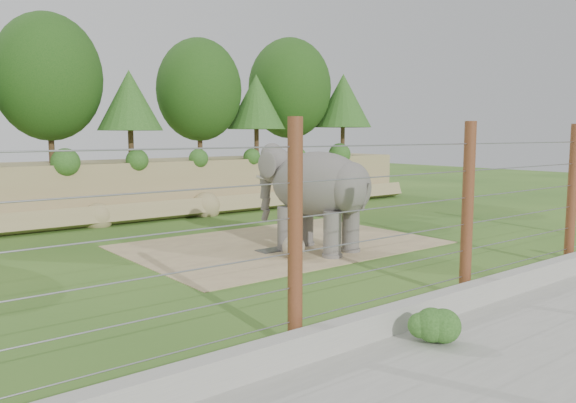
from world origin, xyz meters
TOP-DOWN VIEW (x-y plane):
  - ground at (0.00, 0.00)m, footprint 90.00×90.00m
  - back_embankment at (0.59, 12.68)m, footprint 30.00×5.52m
  - dirt_patch at (0.50, 3.00)m, footprint 10.00×7.00m
  - drain_grate at (-0.37, 2.32)m, footprint 1.00×0.60m
  - elephant at (0.76, 1.42)m, footprint 2.74×4.42m
  - stone_ball at (-0.53, 1.06)m, footprint 0.68×0.68m
  - retaining_wall at (0.00, -5.00)m, footprint 26.00×0.35m
  - walkway at (0.00, -7.00)m, footprint 26.00×4.00m
  - barrier_fence at (0.00, -4.50)m, footprint 20.26×0.26m
  - walkway_shrub at (-2.93, -5.80)m, footprint 0.64×0.64m

SIDE VIEW (x-z plane):
  - ground at x=0.00m, z-range 0.00..0.00m
  - walkway at x=0.00m, z-range 0.00..0.01m
  - dirt_patch at x=0.50m, z-range 0.00..0.02m
  - drain_grate at x=-0.37m, z-range 0.02..0.05m
  - retaining_wall at x=0.00m, z-range 0.00..0.50m
  - walkway_shrub at x=-2.93m, z-range 0.01..0.65m
  - stone_ball at x=-0.53m, z-range 0.02..0.70m
  - elephant at x=0.76m, z-range 0.00..3.32m
  - barrier_fence at x=0.00m, z-range 0.00..4.00m
  - back_embankment at x=0.59m, z-range -0.42..8.35m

